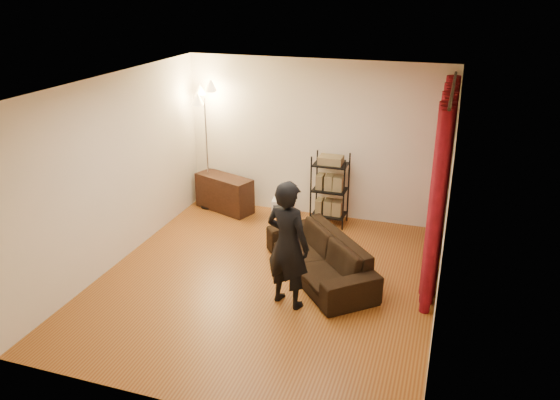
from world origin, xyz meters
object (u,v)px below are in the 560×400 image
(sofa, at_px, (319,257))
(floor_lamp, at_px, (207,148))
(storage_boxes, at_px, (281,207))
(wire_shelf, at_px, (330,190))
(media_cabinet, at_px, (224,193))
(person, at_px, (288,245))

(sofa, xyz_separation_m, floor_lamp, (-2.53, 1.83, 0.82))
(sofa, relative_size, floor_lamp, 0.91)
(storage_boxes, height_order, wire_shelf, wire_shelf)
(sofa, height_order, media_cabinet, media_cabinet)
(storage_boxes, distance_m, floor_lamp, 1.68)
(floor_lamp, bearing_deg, person, -48.64)
(media_cabinet, relative_size, storage_boxes, 3.28)
(person, distance_m, media_cabinet, 3.32)
(media_cabinet, distance_m, floor_lamp, 0.87)
(media_cabinet, xyz_separation_m, wire_shelf, (1.92, -0.00, 0.29))
(wire_shelf, bearing_deg, media_cabinet, -177.07)
(sofa, distance_m, person, 0.99)
(media_cabinet, xyz_separation_m, storage_boxes, (1.03, 0.13, -0.18))
(floor_lamp, bearing_deg, media_cabinet, -7.45)
(wire_shelf, relative_size, floor_lamp, 0.55)
(floor_lamp, bearing_deg, sofa, -35.85)
(wire_shelf, bearing_deg, person, -85.34)
(media_cabinet, bearing_deg, sofa, -18.76)
(sofa, xyz_separation_m, storage_boxes, (-1.18, 1.92, -0.16))
(person, xyz_separation_m, floor_lamp, (-2.32, 2.64, 0.28))
(media_cabinet, distance_m, wire_shelf, 1.95)
(storage_boxes, xyz_separation_m, wire_shelf, (0.89, -0.13, 0.47))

